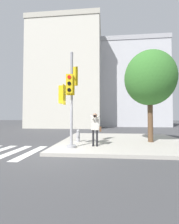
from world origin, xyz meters
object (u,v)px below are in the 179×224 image
(street_tree, at_px, (150,78))
(fire_hydrant, at_px, (78,136))
(traffic_signal_pole, at_px, (70,93))
(person_photographer, at_px, (95,126))

(street_tree, bearing_deg, fire_hydrant, -175.92)
(traffic_signal_pole, distance_m, fire_hydrant, 2.99)
(person_photographer, xyz_separation_m, fire_hydrant, (-1.14, 1.27, -0.66))
(fire_hydrant, bearing_deg, traffic_signal_pole, -93.81)
(person_photographer, distance_m, fire_hydrant, 1.84)
(person_photographer, bearing_deg, traffic_signal_pole, -156.74)
(traffic_signal_pole, bearing_deg, street_tree, 25.07)
(person_photographer, bearing_deg, street_tree, 25.75)
(traffic_signal_pole, height_order, person_photographer, traffic_signal_pole)
(fire_hydrant, bearing_deg, person_photographer, -48.14)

